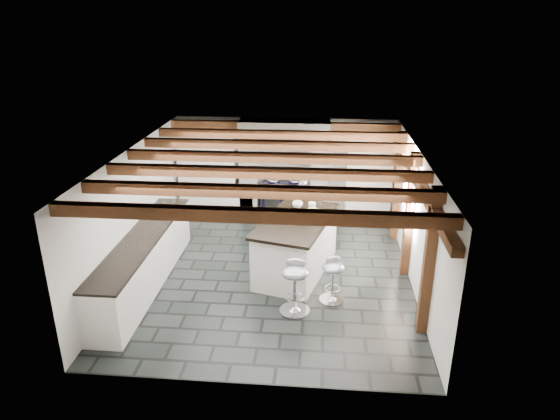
# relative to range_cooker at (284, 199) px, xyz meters

# --- Properties ---
(ground) EXTENTS (6.00, 6.00, 0.00)m
(ground) POSITION_rel_range_cooker_xyz_m (0.00, -2.68, -0.47)
(ground) COLOR black
(ground) RESTS_ON ground
(room_shell) EXTENTS (6.00, 6.03, 6.00)m
(room_shell) POSITION_rel_range_cooker_xyz_m (-0.61, -1.26, 0.60)
(room_shell) COLOR silver
(room_shell) RESTS_ON ground
(range_cooker) EXTENTS (1.00, 0.63, 0.99)m
(range_cooker) POSITION_rel_range_cooker_xyz_m (0.00, 0.00, 0.00)
(range_cooker) COLOR black
(range_cooker) RESTS_ON ground
(kitchen_island) EXTENTS (1.60, 2.31, 1.39)m
(kitchen_island) POSITION_rel_range_cooker_xyz_m (0.43, -2.54, 0.07)
(kitchen_island) COLOR white
(kitchen_island) RESTS_ON ground
(bar_stool_near) EXTENTS (0.48, 0.48, 0.79)m
(bar_stool_near) POSITION_rel_range_cooker_xyz_m (1.08, -3.54, 0.02)
(bar_stool_near) COLOR silver
(bar_stool_near) RESTS_ON ground
(bar_stool_far) EXTENTS (0.49, 0.49, 0.91)m
(bar_stool_far) POSITION_rel_range_cooker_xyz_m (0.48, -3.92, 0.10)
(bar_stool_far) COLOR silver
(bar_stool_far) RESTS_ON ground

